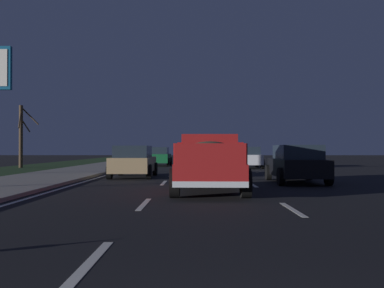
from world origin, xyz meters
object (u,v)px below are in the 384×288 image
(sedan_black, at_px, (296,164))
(sedan_white, at_px, (247,157))
(sedan_green, at_px, (159,156))
(bare_tree_far, at_px, (21,135))
(pickup_truck, at_px, (210,161))
(sedan_tan, at_px, (134,161))

(sedan_black, distance_m, sedan_white, 14.11)
(sedan_green, relative_size, bare_tree_far, 0.95)
(pickup_truck, height_order, sedan_white, pickup_truck)
(sedan_tan, distance_m, bare_tree_far, 14.91)
(bare_tree_far, bearing_deg, sedan_black, -130.35)
(sedan_green, bearing_deg, bare_tree_far, 111.08)
(pickup_truck, bearing_deg, sedan_white, -10.53)
(bare_tree_far, bearing_deg, sedan_white, -91.23)
(sedan_green, height_order, bare_tree_far, bare_tree_far)
(sedan_white, bearing_deg, pickup_truck, 169.47)
(sedan_white, bearing_deg, sedan_black, -178.59)
(sedan_white, xyz_separation_m, bare_tree_far, (0.36, 16.67, 1.67))
(pickup_truck, height_order, sedan_green, pickup_truck)
(sedan_tan, relative_size, bare_tree_far, 0.95)
(sedan_black, xyz_separation_m, sedan_green, (18.26, 7.17, 0.00))
(pickup_truck, xyz_separation_m, bare_tree_far, (18.27, 13.34, 1.47))
(sedan_white, xyz_separation_m, sedan_green, (4.16, 6.82, 0.00))
(pickup_truck, height_order, sedan_tan, pickup_truck)
(sedan_tan, bearing_deg, sedan_white, -32.48)
(pickup_truck, distance_m, sedan_white, 18.22)
(sedan_black, bearing_deg, sedan_white, 1.41)
(pickup_truck, xyz_separation_m, sedan_black, (3.81, -3.68, -0.20))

